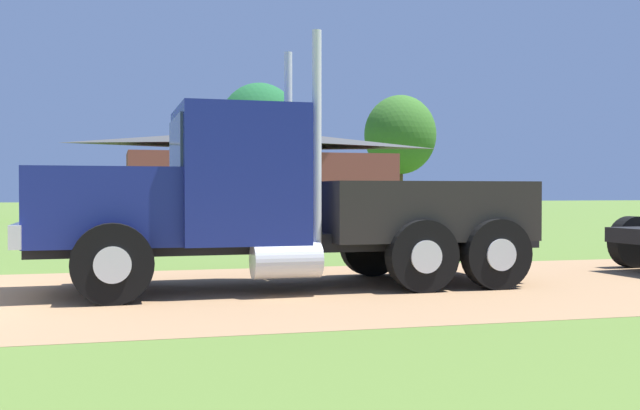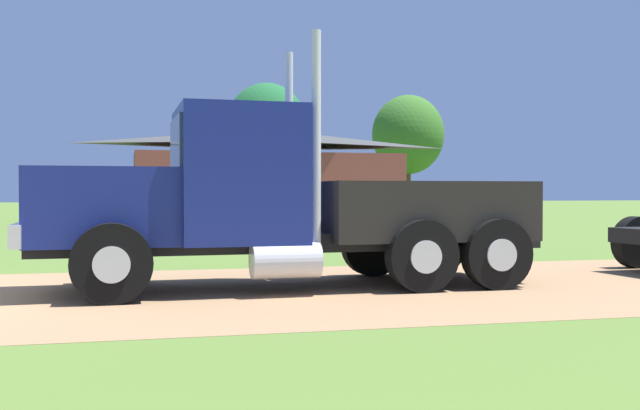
{
  "view_description": "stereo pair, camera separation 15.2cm",
  "coord_description": "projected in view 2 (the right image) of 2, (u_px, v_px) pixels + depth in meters",
  "views": [
    {
      "loc": [
        3.47,
        -11.19,
        1.52
      ],
      "look_at": [
        6.35,
        0.08,
        1.31
      ],
      "focal_mm": 41.88,
      "sensor_mm": 36.0,
      "label": 1
    },
    {
      "loc": [
        3.62,
        -11.22,
        1.52
      ],
      "look_at": [
        6.35,
        0.08,
        1.31
      ],
      "focal_mm": 41.88,
      "sensor_mm": 36.0,
      "label": 2
    }
  ],
  "objects": [
    {
      "name": "truck_foreground_white",
      "position": [
        280.0,
        206.0,
        11.8
      ],
      "size": [
        8.12,
        2.82,
        3.91
      ],
      "color": "black",
      "rests_on": "ground_plane"
    },
    {
      "name": "shed_building",
      "position": [
        267.0,
        177.0,
        37.48
      ],
      "size": [
        13.7,
        5.71,
        4.64
      ],
      "color": "brown",
      "rests_on": "ground_plane"
    },
    {
      "name": "tree_right",
      "position": [
        267.0,
        129.0,
        42.02
      ],
      "size": [
        4.65,
        4.65,
        7.64
      ],
      "color": "#513823",
      "rests_on": "ground_plane"
    },
    {
      "name": "tree_far_right",
      "position": [
        408.0,
        135.0,
        56.44
      ],
      "size": [
        5.45,
        5.45,
        8.83
      ],
      "color": "#513823",
      "rests_on": "ground_plane"
    }
  ]
}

